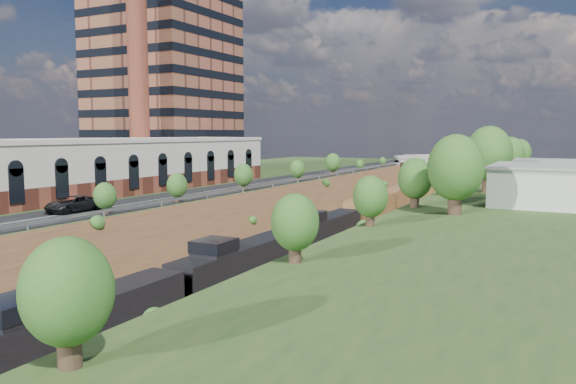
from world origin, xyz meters
name	(u,v)px	position (x,y,z in m)	size (l,w,h in m)	color
platform_left	(172,194)	(-33.00, 60.00, 2.50)	(44.00, 180.00, 5.00)	#2B4D1F
embankment_left	(288,218)	(-11.00, 60.00, 0.00)	(7.07, 180.00, 7.07)	brown
embankment_right	(436,229)	(11.00, 60.00, 0.00)	(7.07, 180.00, 7.07)	brown
rail_left_track	(340,221)	(-2.60, 60.00, 0.09)	(1.58, 180.00, 0.18)	gray
rail_right_track	(375,224)	(2.60, 60.00, 0.09)	(1.58, 180.00, 0.18)	gray
road	(262,183)	(-15.50, 60.00, 5.05)	(8.00, 180.00, 0.10)	black
guardrail	(285,181)	(-11.40, 59.80, 5.55)	(0.10, 171.00, 0.70)	#99999E
commercial_building	(91,166)	(-28.00, 38.00, 8.51)	(14.30, 62.30, 7.00)	brown
highrise_tower	(163,26)	(-44.00, 72.00, 32.88)	(22.00, 22.00, 53.90)	brown
smokestack	(138,56)	(-36.00, 56.00, 25.00)	(3.20, 3.20, 40.00)	brown
overpass	(448,166)	(0.00, 122.00, 4.92)	(24.50, 8.30, 7.40)	gray
white_building_near	(538,186)	(23.50, 52.00, 7.00)	(9.00, 12.00, 4.00)	silver
white_building_far	(544,174)	(23.00, 74.00, 6.80)	(8.00, 10.00, 3.60)	silver
tree_right_large	(456,168)	(17.00, 40.00, 9.38)	(5.25, 5.25, 7.61)	#473323
tree_left_crest	(69,199)	(-11.80, 20.00, 7.04)	(2.45, 2.45, 3.55)	#473323
freight_train	(385,204)	(2.60, 64.39, 2.40)	(2.73, 125.32, 4.55)	black
suv	(74,204)	(-15.91, 24.14, 5.87)	(2.57, 5.58, 1.55)	black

